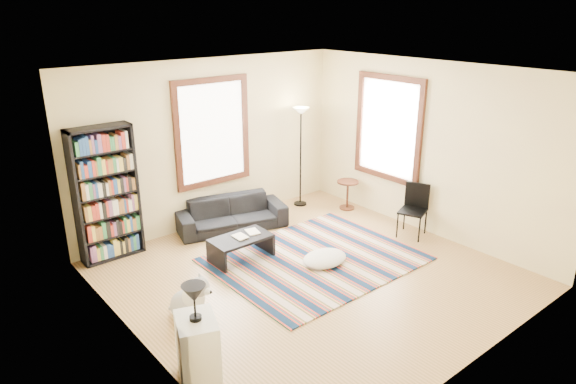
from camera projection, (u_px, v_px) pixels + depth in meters
floor at (310, 278)px, 7.25m from camera, size 5.00×5.00×0.10m
ceiling at (314, 68)px, 6.26m from camera, size 5.00×5.00×0.10m
wall_back at (210, 143)px, 8.60m from camera, size 5.00×0.10×2.80m
wall_front at (491, 247)px, 4.90m from camera, size 5.00×0.10×2.80m
wall_left at (127, 232)px, 5.23m from camera, size 0.10×5.00×2.80m
wall_right at (429, 148)px, 8.28m from camera, size 0.10×5.00×2.80m
window_back at (212, 132)px, 8.47m from camera, size 1.20×0.06×1.60m
window_right at (388, 128)px, 8.74m from camera, size 0.06×1.20×1.60m
rug at (315, 259)px, 7.65m from camera, size 2.87×2.30×0.02m
sofa at (231, 214)px, 8.65m from camera, size 1.94×1.18×0.53m
bookshelf at (106, 194)px, 7.42m from camera, size 0.90×0.30×2.00m
coffee_table at (241, 248)px, 7.61m from camera, size 1.01×0.75×0.36m
book_a at (235, 238)px, 7.49m from camera, size 0.18×0.24×0.02m
book_b at (247, 233)px, 7.67m from camera, size 0.23×0.27×0.02m
floor_cushion at (325, 258)px, 7.51m from camera, size 0.75×0.59×0.18m
floor_lamp at (301, 157)px, 9.47m from camera, size 0.39×0.39×1.86m
side_table at (347, 195)px, 9.50m from camera, size 0.44×0.44×0.54m
folding_chair at (413, 211)px, 8.31m from camera, size 0.54×0.53×0.86m
white_cabinet at (198, 350)px, 5.10m from camera, size 0.53×0.60×0.70m
table_lamp at (194, 303)px, 4.92m from camera, size 0.29×0.29×0.38m
dog at (187, 297)px, 6.11m from camera, size 0.62×0.73×0.61m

